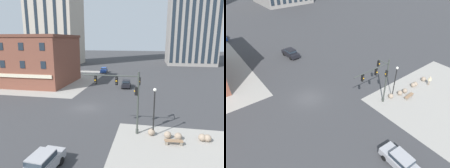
% 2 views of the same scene
% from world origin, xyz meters
% --- Properties ---
extents(ground_plane, '(320.00, 320.00, 0.00)m').
position_xyz_m(ground_plane, '(0.00, 0.00, 0.00)').
color(ground_plane, '#38383A').
extents(traffic_signal_main, '(6.25, 2.09, 6.97)m').
position_xyz_m(traffic_signal_main, '(7.12, -7.16, 4.62)').
color(traffic_signal_main, '#383D38').
rests_on(traffic_signal_main, ground).
extents(bollard_sphere_curb_a, '(0.76, 0.76, 0.76)m').
position_xyz_m(bollard_sphere_curb_a, '(9.83, -7.51, 0.38)').
color(bollard_sphere_curb_a, gray).
rests_on(bollard_sphere_curb_a, ground).
extents(bollard_sphere_curb_b, '(0.76, 0.76, 0.76)m').
position_xyz_m(bollard_sphere_curb_b, '(11.54, -7.85, 0.38)').
color(bollard_sphere_curb_b, gray).
rests_on(bollard_sphere_curb_b, ground).
extents(bollard_sphere_curb_c, '(0.76, 0.76, 0.76)m').
position_xyz_m(bollard_sphere_curb_c, '(12.60, -7.99, 0.38)').
color(bollard_sphere_curb_c, gray).
rests_on(bollard_sphere_curb_c, ground).
extents(bollard_sphere_curb_d, '(0.76, 0.76, 0.76)m').
position_xyz_m(bollard_sphere_curb_d, '(15.01, -7.81, 0.38)').
color(bollard_sphere_curb_d, gray).
rests_on(bollard_sphere_curb_d, ground).
extents(bollard_sphere_curb_e, '(0.76, 0.76, 0.76)m').
position_xyz_m(bollard_sphere_curb_e, '(15.51, -7.86, 0.38)').
color(bollard_sphere_curb_e, gray).
rests_on(bollard_sphere_curb_e, ground).
extents(bollard_sphere_curb_f, '(0.76, 0.76, 0.76)m').
position_xyz_m(bollard_sphere_curb_f, '(17.94, -7.83, 0.38)').
color(bollard_sphere_curb_f, gray).
rests_on(bollard_sphere_curb_f, ground).
extents(bench_near_signal, '(1.84, 0.64, 0.49)m').
position_xyz_m(bench_near_signal, '(12.02, -9.20, 0.33)').
color(bench_near_signal, '#8E6B4C').
rests_on(bench_near_signal, ground).
extents(pedestrian_at_curb, '(0.40, 0.43, 1.60)m').
position_xyz_m(pedestrian_at_curb, '(17.48, -9.08, 0.91)').
color(pedestrian_at_curb, gray).
rests_on(pedestrian_at_curb, ground).
extents(street_lamp_corner_near, '(0.36, 0.36, 5.36)m').
position_xyz_m(street_lamp_corner_near, '(10.00, -7.60, 3.36)').
color(street_lamp_corner_near, black).
rests_on(street_lamp_corner_near, ground).
extents(car_main_northbound_near, '(2.12, 4.51, 1.68)m').
position_xyz_m(car_main_northbound_near, '(4.42, 14.50, 0.92)').
color(car_main_northbound_near, black).
rests_on(car_main_northbound_near, ground).
extents(car_cross_eastbound, '(2.10, 4.50, 1.68)m').
position_xyz_m(car_cross_eastbound, '(1.46, -15.65, 0.92)').
color(car_cross_eastbound, '#99999E').
rests_on(car_cross_eastbound, ground).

